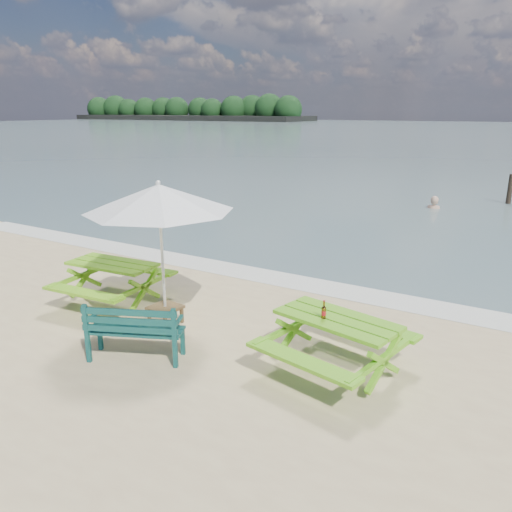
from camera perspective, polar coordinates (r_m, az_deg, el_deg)
The scene contains 9 objects.
foam_strip at distance 11.20m, azimuth 3.51°, elevation -2.77°, with size 22.00×0.90×0.01m, color silver.
island_headland at distance 184.81m, azimuth -7.81°, elevation 16.17°, with size 90.00×22.00×7.60m.
picnic_table_left at distance 10.19m, azimuth -15.94°, elevation -3.03°, with size 1.88×2.06×0.83m.
picnic_table_right at distance 7.41m, azimuth 9.12°, elevation -10.06°, with size 2.10×2.25×0.84m.
park_bench at distance 7.94m, azimuth -13.53°, elevation -9.47°, with size 1.52×1.02×0.89m.
side_table at distance 9.09m, azimuth -10.30°, elevation -6.59°, with size 0.55×0.55×0.33m.
patio_umbrella at distance 8.50m, azimuth -11.02°, elevation 6.53°, with size 2.75×2.75×2.50m.
beer_bottle at distance 7.16m, azimuth 7.75°, elevation -6.41°, with size 0.07×0.07×0.26m.
swimmer at distance 20.65m, azimuth 19.53°, elevation 4.04°, with size 0.69×0.49×1.80m.
Camera 1 is at (4.84, -4.80, 3.68)m, focal length 35.00 mm.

